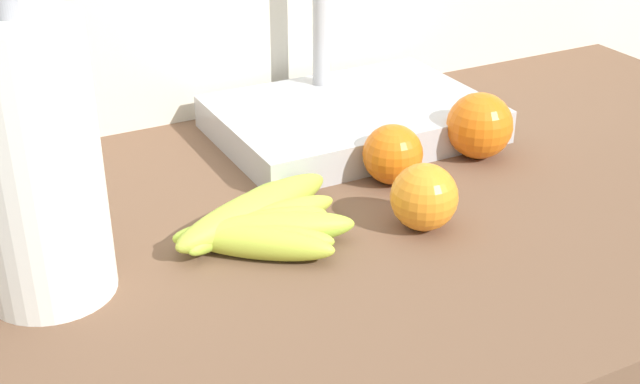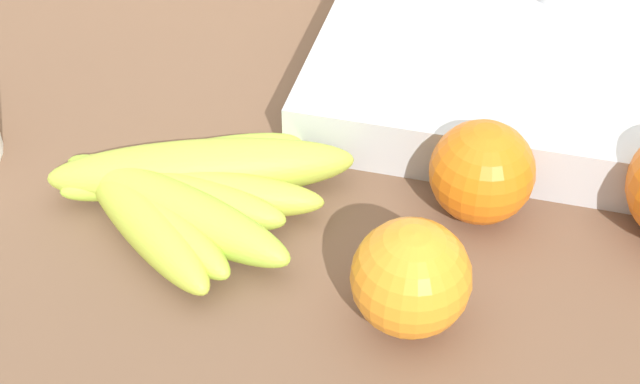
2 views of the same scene
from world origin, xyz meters
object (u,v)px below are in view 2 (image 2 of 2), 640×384
object	(u,v)px
banana_bunch	(178,191)
orange_right	(411,278)
sink_basin	(538,70)
orange_back_right	(482,172)

from	to	relation	value
banana_bunch	orange_right	world-z (taller)	orange_right
banana_bunch	sink_basin	xyz separation A→B (m)	(0.23, 0.20, 0.01)
sink_basin	orange_right	bearing A→B (deg)	-102.34
banana_bunch	orange_right	size ratio (longest dim) A/B	2.96
banana_bunch	orange_back_right	bearing A→B (deg)	14.39
orange_back_right	orange_right	bearing A→B (deg)	-104.82
orange_back_right	orange_right	distance (m)	0.11
banana_bunch	orange_right	xyz separation A→B (m)	(0.17, -0.06, 0.02)
orange_back_right	sink_basin	xyz separation A→B (m)	(0.03, 0.15, -0.01)
orange_right	sink_basin	distance (m)	0.27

